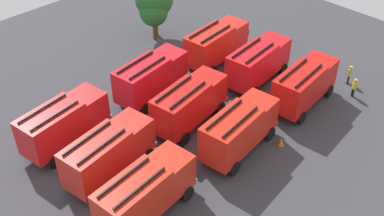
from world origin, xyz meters
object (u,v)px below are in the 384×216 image
at_px(fire_truck_4, 189,103).
at_px(fire_truck_6, 64,122).
at_px(fire_truck_1, 239,129).
at_px(fire_truck_8, 216,43).
at_px(fire_truck_3, 108,152).
at_px(fire_truck_0, 146,191).
at_px(fire_truck_7, 151,76).
at_px(firefighter_2, 247,34).
at_px(traffic_cone_0, 281,142).
at_px(firefighter_1, 354,87).
at_px(fire_truck_5, 258,62).
at_px(fire_truck_2, 305,84).
at_px(firefighter_0, 349,74).
at_px(tree_0, 154,12).

distance_m(fire_truck_4, fire_truck_6, 9.75).
relative_size(fire_truck_1, fire_truck_8, 1.00).
height_order(fire_truck_1, fire_truck_3, same).
xyz_separation_m(fire_truck_0, fire_truck_8, (17.10, 9.70, 0.00)).
relative_size(fire_truck_7, firefighter_2, 4.41).
height_order(fire_truck_3, traffic_cone_0, fire_truck_3).
xyz_separation_m(fire_truck_8, firefighter_1, (4.41, -12.35, -1.18)).
height_order(fire_truck_5, fire_truck_8, same).
bearing_deg(fire_truck_0, fire_truck_2, -6.25).
relative_size(fire_truck_1, fire_truck_3, 0.99).
bearing_deg(fire_truck_7, firefighter_2, -5.73).
bearing_deg(fire_truck_4, traffic_cone_0, -73.34).
bearing_deg(fire_truck_4, fire_truck_8, 22.17).
bearing_deg(fire_truck_1, fire_truck_7, 83.51).
distance_m(fire_truck_4, fire_truck_5, 8.70).
bearing_deg(firefighter_1, firefighter_0, -96.45).
bearing_deg(firefighter_2, fire_truck_2, -25.32).
bearing_deg(fire_truck_6, fire_truck_4, -38.04).
bearing_deg(fire_truck_4, firefighter_2, 13.44).
relative_size(fire_truck_1, fire_truck_5, 1.00).
bearing_deg(fire_truck_2, fire_truck_8, 85.33).
bearing_deg(tree_0, fire_truck_4, -120.29).
height_order(firefighter_0, firefighter_1, firefighter_0).
relative_size(fire_truck_6, tree_0, 1.66).
bearing_deg(firefighter_0, fire_truck_7, 28.58).
bearing_deg(fire_truck_1, firefighter_1, -17.78).
xyz_separation_m(fire_truck_6, firefighter_0, (22.85, -10.95, -1.14)).
bearing_deg(firefighter_0, firefighter_1, 108.47).
relative_size(fire_truck_6, firefighter_1, 4.30).
bearing_deg(fire_truck_4, fire_truck_6, 141.84).
relative_size(fire_truck_3, fire_truck_7, 1.00).
height_order(fire_truck_3, fire_truck_5, same).
bearing_deg(tree_0, firefighter_2, -49.65).
relative_size(firefighter_2, tree_0, 0.38).
bearing_deg(fire_truck_4, fire_truck_3, 172.74).
relative_size(fire_truck_1, tree_0, 1.65).
height_order(fire_truck_5, firefighter_2, fire_truck_5).
bearing_deg(fire_truck_7, firefighter_0, -45.44).
bearing_deg(traffic_cone_0, fire_truck_7, 103.33).
height_order(fire_truck_2, firefighter_1, fire_truck_2).
height_order(fire_truck_2, traffic_cone_0, fire_truck_2).
bearing_deg(fire_truck_7, tree_0, 40.09).
bearing_deg(fire_truck_8, fire_truck_2, -94.44).
xyz_separation_m(fire_truck_5, tree_0, (-1.28, 12.68, 0.88)).
bearing_deg(fire_truck_8, fire_truck_6, 174.87).
height_order(fire_truck_7, tree_0, tree_0).
distance_m(firefighter_0, traffic_cone_0, 11.30).
distance_m(fire_truck_0, fire_truck_8, 19.66).
bearing_deg(fire_truck_2, fire_truck_5, 83.93).
distance_m(fire_truck_7, tree_0, 10.47).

